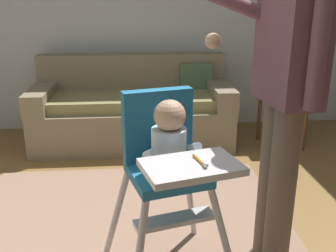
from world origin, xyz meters
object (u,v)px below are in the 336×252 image
(couch, at_px, (134,110))
(high_chair, at_px, (167,155))
(side_table, at_px, (282,108))
(sippy_cup, at_px, (288,89))
(adult_standing, at_px, (285,95))

(couch, height_order, high_chair, high_chair)
(side_table, height_order, sippy_cup, sippy_cup)
(adult_standing, height_order, side_table, adult_standing)
(adult_standing, bearing_deg, high_chair, -0.48)
(adult_standing, relative_size, sippy_cup, 16.96)
(high_chair, bearing_deg, couch, 169.86)
(couch, bearing_deg, adult_standing, 20.59)
(couch, relative_size, sippy_cup, 19.42)
(high_chair, distance_m, side_table, 2.24)
(couch, distance_m, high_chair, 2.08)
(high_chair, relative_size, sippy_cup, 9.86)
(couch, distance_m, side_table, 1.48)
(adult_standing, xyz_separation_m, sippy_cup, (0.75, 1.76, -0.39))
(high_chair, height_order, adult_standing, adult_standing)
(high_chair, relative_size, adult_standing, 0.58)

